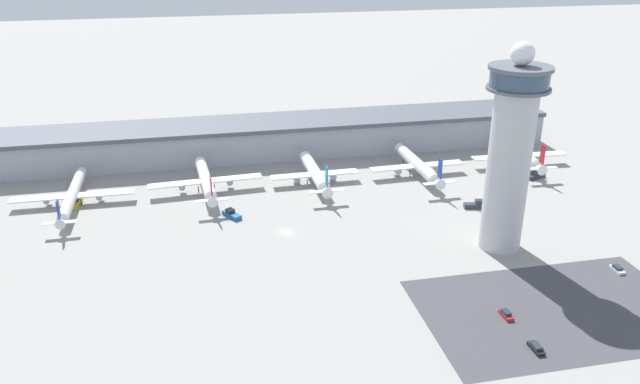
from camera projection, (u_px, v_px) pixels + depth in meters
The scene contains 16 objects.
ground_plane at pixel (286, 232), 185.37m from camera, with size 1000.00×1000.00×0.00m, color gray.
terminal_building at pixel (258, 138), 245.65m from camera, with size 233.64×25.00×13.74m.
control_tower at pixel (510, 151), 166.16m from camera, with size 16.35×16.35×57.50m.
parking_lot_surface at pixel (555, 310), 147.58m from camera, with size 64.00×40.00×0.01m, color #424247.
airplane_gate_alpha at pixel (72, 196), 201.28m from camera, with size 38.87×43.73×11.00m.
airplane_gate_bravo at pixel (206, 181), 210.86m from camera, with size 38.65×38.40×12.82m.
airplane_gate_charlie at pixel (315, 174), 218.39m from camera, with size 31.15×36.25×12.84m.
airplane_gate_delta at pixel (418, 165), 225.35m from camera, with size 35.32×39.10×12.99m.
airplane_gate_echo at pixel (520, 155), 234.69m from camera, with size 36.94×33.07×13.54m.
service_truck_catering at pixel (477, 205), 200.92m from camera, with size 8.12×3.88×2.88m.
service_truck_fuel at pixel (232, 214), 194.82m from camera, with size 5.90×7.55×2.52m.
service_truck_baggage at pixel (75, 203), 202.59m from camera, with size 3.59×7.52×2.91m.
service_truck_water at pixel (536, 176), 224.74m from camera, with size 7.96×4.56×2.65m.
car_white_wagon at pixel (617, 269), 164.29m from camera, with size 1.97×4.61×1.37m.
car_red_hatchback at pixel (536, 348), 133.47m from camera, with size 1.92×4.71×1.45m.
car_green_van at pixel (506, 315), 144.94m from camera, with size 1.88×4.42×1.55m.
Camera 1 is at (-24.28, -164.34, 83.71)m, focal length 35.00 mm.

